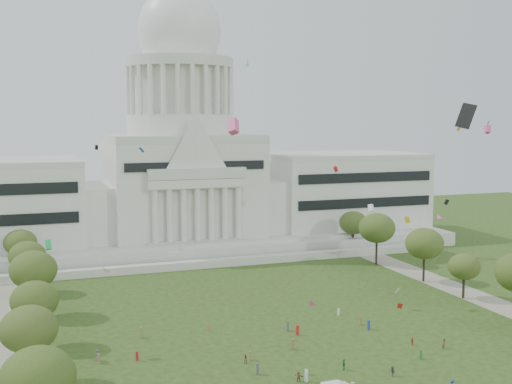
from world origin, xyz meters
TOP-DOWN VIEW (x-y plane):
  - capitol at (0.00, 113.59)m, footprint 160.00×64.50m
  - path_left at (-48.00, 30.00)m, footprint 8.00×160.00m
  - path_right at (48.00, 30.00)m, footprint 8.00×160.00m
  - row_tree_l_1 at (-44.07, -2.96)m, footprint 8.86×8.86m
  - row_tree_l_2 at (-45.04, 17.30)m, footprint 8.42×8.42m
  - row_tree_l_3 at (-44.09, 33.92)m, footprint 8.12×8.12m
  - row_tree_r_3 at (44.40, 34.48)m, footprint 7.01×7.01m
  - row_tree_l_4 at (-44.08, 52.42)m, footprint 9.29×9.29m
  - row_tree_r_4 at (44.76, 50.04)m, footprint 9.19×9.19m
  - row_tree_l_5 at (-45.22, 71.01)m, footprint 8.33×8.33m
  - row_tree_r_5 at (43.49, 70.19)m, footprint 9.82×9.82m
  - row_tree_l_6 at (-46.87, 89.14)m, footprint 8.19×8.19m
  - row_tree_r_6 at (45.96, 88.13)m, footprint 8.42×8.42m
  - person_2 at (21.61, 9.70)m, footprint 1.00×0.87m
  - person_3 at (6.85, 2.27)m, footprint 0.87×1.15m
  - person_4 at (1.01, 6.93)m, footprint 0.78×1.17m
  - person_5 at (-7.40, 5.19)m, footprint 1.40×1.56m
  - person_8 at (-12.62, 14.65)m, footprint 0.85×0.66m
  - person_10 at (17.42, 13.03)m, footprint 0.62×0.88m
  - distant_crowd at (-12.91, 14.91)m, footprint 54.69×38.79m
  - kite_swarm at (1.34, 10.19)m, footprint 88.57×105.40m

SIDE VIEW (x-z plane):
  - path_left at x=-48.00m, z-range 0.00..0.04m
  - path_right at x=48.00m, z-range 0.00..0.04m
  - person_10 at x=17.42m, z-range 0.00..1.35m
  - person_8 at x=-12.62m, z-range 0.00..1.52m
  - person_3 at x=6.85m, z-range 0.00..1.59m
  - person_5 at x=-7.40m, z-range 0.00..1.63m
  - person_2 at x=21.61m, z-range 0.00..1.75m
  - distant_crowd at x=-12.91m, z-range -0.07..1.84m
  - person_4 at x=1.01m, z-range 0.00..1.83m
  - row_tree_r_3 at x=44.40m, z-range 2.09..12.07m
  - row_tree_l_3 at x=-44.09m, z-range 2.43..13.98m
  - row_tree_l_6 at x=-46.87m, z-range 2.45..14.09m
  - row_tree_l_5 at x=-45.22m, z-range 2.49..14.34m
  - row_tree_r_6 at x=45.96m, z-range 2.52..14.49m
  - row_tree_l_2 at x=-45.04m, z-range 2.52..14.49m
  - row_tree_l_1 at x=-44.07m, z-range 2.65..15.25m
  - row_tree_r_4 at x=44.76m, z-range 2.76..15.82m
  - row_tree_l_4 at x=-44.08m, z-range 2.79..16.00m
  - row_tree_r_5 at x=43.49m, z-range 2.95..16.91m
  - capitol at x=0.00m, z-range -23.35..67.95m
  - kite_swarm at x=1.34m, z-range -1.07..64.03m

